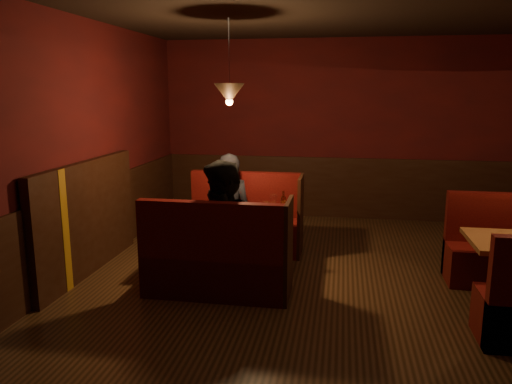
% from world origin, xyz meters
% --- Properties ---
extents(room, '(6.02, 7.02, 2.92)m').
position_xyz_m(room, '(-0.28, 0.05, 1.05)').
color(room, '#301E0E').
rests_on(room, ground).
extents(main_table, '(1.37, 0.83, 0.96)m').
position_xyz_m(main_table, '(-1.30, 0.74, 0.57)').
color(main_table, brown).
rests_on(main_table, ground).
extents(main_bench_far, '(1.51, 0.54, 1.03)m').
position_xyz_m(main_bench_far, '(-1.28, 1.51, 0.33)').
color(main_bench_far, '#390809').
rests_on(main_bench_far, ground).
extents(main_bench_near, '(1.51, 0.54, 1.03)m').
position_xyz_m(main_bench_near, '(-1.28, -0.04, 0.33)').
color(main_bench_near, '#390809').
rests_on(main_bench_near, ground).
extents(second_bench_far, '(1.37, 0.51, 0.98)m').
position_xyz_m(second_bench_far, '(1.81, 0.87, 0.31)').
color(second_bench_far, '#390809').
rests_on(second_bench_far, ground).
extents(diner_a, '(0.61, 0.40, 1.65)m').
position_xyz_m(diner_a, '(-1.49, 1.43, 0.82)').
color(diner_a, black).
rests_on(diner_a, ground).
extents(diner_b, '(1.03, 0.92, 1.74)m').
position_xyz_m(diner_b, '(-1.22, 0.08, 0.87)').
color(diner_b, black).
rests_on(diner_b, ground).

